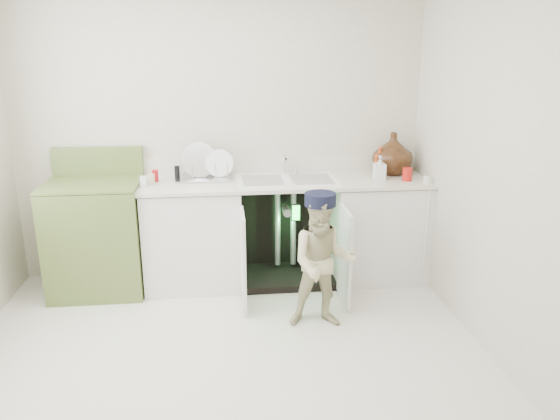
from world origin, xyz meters
name	(u,v)px	position (x,y,z in m)	size (l,w,h in m)	color
ground	(227,355)	(0.00, 0.00, 0.00)	(3.50, 3.50, 0.00)	beige
room_shell	(221,174)	(0.00, 0.00, 1.25)	(6.00, 5.50, 1.26)	beige
counter_run	(291,227)	(0.59, 1.21, 0.48)	(2.44, 1.02, 1.27)	silver
avocado_stove	(97,235)	(-1.04, 1.18, 0.48)	(0.75, 0.65, 1.17)	olive
repair_worker	(323,261)	(0.71, 0.35, 0.51)	(0.52, 0.72, 1.01)	beige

